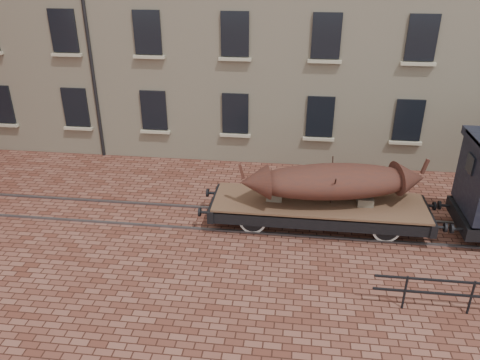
# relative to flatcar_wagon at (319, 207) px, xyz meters

# --- Properties ---
(ground) EXTENTS (90.00, 90.00, 0.00)m
(ground) POSITION_rel_flatcar_wagon_xyz_m (-0.92, -0.00, -0.73)
(ground) COLOR #542A1F
(rail_track) EXTENTS (30.00, 1.52, 0.06)m
(rail_track) POSITION_rel_flatcar_wagon_xyz_m (-0.92, -0.00, -0.70)
(rail_track) COLOR #59595E
(rail_track) RESTS_ON ground
(flatcar_wagon) EXTENTS (7.75, 2.10, 1.17)m
(flatcar_wagon) POSITION_rel_flatcar_wagon_xyz_m (0.00, 0.00, 0.00)
(flatcar_wagon) COLOR brown
(flatcar_wagon) RESTS_ON ground
(iron_boat) EXTENTS (6.02, 2.59, 1.47)m
(iron_boat) POSITION_rel_flatcar_wagon_xyz_m (0.39, -0.00, 0.96)
(iron_boat) COLOR #482217
(iron_boat) RESTS_ON flatcar_wagon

